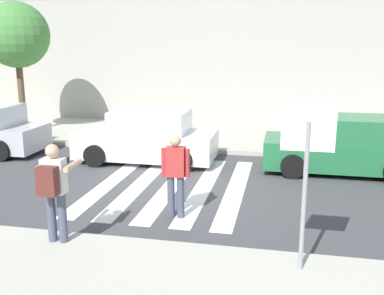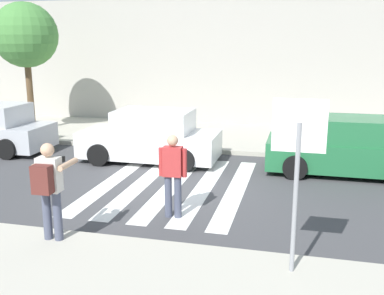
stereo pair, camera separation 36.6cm
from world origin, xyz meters
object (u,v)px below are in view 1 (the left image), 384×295
stop_sign (307,147)px  street_tree_west (16,36)px  pedestrian_crossing (176,171)px  parked_car_green (342,146)px  photographer_with_backpack (54,185)px  parked_car_white (147,138)px

stop_sign → street_tree_west: 13.40m
pedestrian_crossing → parked_car_green: 5.50m
pedestrian_crossing → street_tree_west: 10.55m
parked_car_green → stop_sign: bearing=-101.7°
photographer_with_backpack → street_tree_west: size_ratio=0.36×
parked_car_white → street_tree_west: 7.01m
stop_sign → parked_car_green: bearing=78.3°
photographer_with_backpack → parked_car_green: 7.98m
parked_car_white → street_tree_west: size_ratio=0.86×
photographer_with_backpack → street_tree_west: bearing=124.7°
pedestrian_crossing → parked_car_green: (3.67, 4.09, -0.25)m
parked_car_white → street_tree_west: street_tree_west is taller
photographer_with_backpack → pedestrian_crossing: (1.65, 1.84, -0.19)m
photographer_with_backpack → stop_sign: bearing=-1.5°
street_tree_west → pedestrian_crossing: bearing=-41.7°
pedestrian_crossing → parked_car_white: pedestrian_crossing is taller
street_tree_west → parked_car_green: bearing=-13.4°
parked_car_green → parked_car_white: bearing=180.0°
pedestrian_crossing → stop_sign: bearing=-38.7°
parked_car_white → parked_car_green: bearing=-0.0°
stop_sign → parked_car_green: size_ratio=0.64×
photographer_with_backpack → parked_car_white: 5.95m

